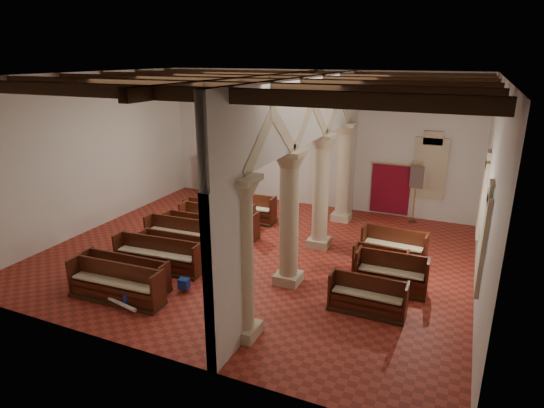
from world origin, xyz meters
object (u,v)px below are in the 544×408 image
(lectern, at_px, (222,195))
(processional_banner, at_px, (414,203))
(nave_pew_0, at_px, (116,289))
(aisle_pew_0, at_px, (367,301))
(pipe_organ, at_px, (221,169))

(lectern, bearing_deg, processional_banner, 23.28)
(processional_banner, distance_m, nave_pew_0, 12.00)
(nave_pew_0, relative_size, aisle_pew_0, 1.41)
(aisle_pew_0, bearing_deg, nave_pew_0, -161.40)
(lectern, relative_size, processional_banner, 0.46)
(processional_banner, bearing_deg, nave_pew_0, -105.75)
(pipe_organ, height_order, lectern, pipe_organ)
(pipe_organ, relative_size, processional_banner, 1.73)
(pipe_organ, distance_m, processional_banner, 9.09)
(pipe_organ, relative_size, lectern, 3.74)
(pipe_organ, bearing_deg, nave_pew_0, -77.11)
(processional_banner, xyz_separation_m, aisle_pew_0, (-0.23, -7.69, -0.48))
(lectern, distance_m, processional_banner, 8.39)
(lectern, xyz_separation_m, processional_banner, (8.29, 1.27, 0.33))
(pipe_organ, height_order, aisle_pew_0, pipe_organ)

